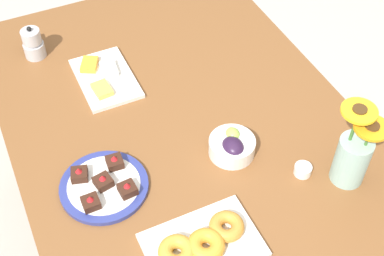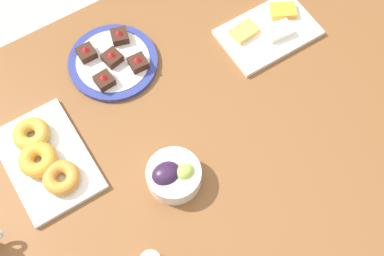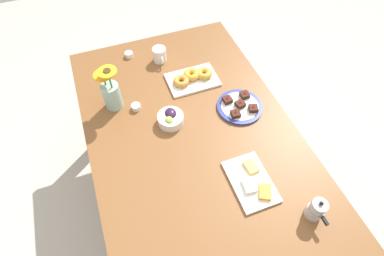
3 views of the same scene
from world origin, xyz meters
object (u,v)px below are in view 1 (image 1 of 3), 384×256
object	(u,v)px
croissant_platter	(203,243)
moka_pot	(33,44)
flower_vase	(353,156)
grape_bowl	(232,146)
jam_cup_honey	(303,170)
cheese_platter	(104,77)
dessert_plate	(104,186)
dining_table	(192,156)

from	to	relation	value
croissant_platter	moka_pot	distance (m)	0.92
moka_pot	flower_vase	bearing A→B (deg)	-143.44
croissant_platter	flower_vase	distance (m)	0.46
moka_pot	grape_bowl	bearing A→B (deg)	-148.76
croissant_platter	jam_cup_honey	bearing A→B (deg)	-75.21
croissant_platter	cheese_platter	bearing A→B (deg)	1.82
cheese_platter	grape_bowl	bearing A→B (deg)	-152.77
grape_bowl	cheese_platter	world-z (taller)	grape_bowl
cheese_platter	dessert_plate	xyz separation A→B (m)	(-0.41, 0.14, 0.00)
grape_bowl	flower_vase	xyz separation A→B (m)	(-0.21, -0.24, 0.06)
jam_cup_honey	croissant_platter	bearing A→B (deg)	104.79
croissant_platter	flower_vase	size ratio (longest dim) A/B	1.08
croissant_platter	flower_vase	xyz separation A→B (m)	(0.03, -0.45, 0.07)
croissant_platter	moka_pot	world-z (taller)	moka_pot
dining_table	moka_pot	distance (m)	0.66
flower_vase	grape_bowl	bearing A→B (deg)	49.48
dining_table	jam_cup_honey	xyz separation A→B (m)	(-0.25, -0.22, 0.10)
cheese_platter	jam_cup_honey	bearing A→B (deg)	-147.86
croissant_platter	flower_vase	world-z (taller)	flower_vase
dessert_plate	jam_cup_honey	bearing A→B (deg)	-109.61
dining_table	croissant_platter	bearing A→B (deg)	159.09
flower_vase	moka_pot	xyz separation A→B (m)	(0.87, 0.64, -0.04)
cheese_platter	jam_cup_honey	xyz separation A→B (m)	(-0.59, -0.37, 0.00)
grape_bowl	dessert_plate	distance (m)	0.37
grape_bowl	dessert_plate	size ratio (longest dim) A/B	0.55
grape_bowl	cheese_platter	size ratio (longest dim) A/B	0.50
grape_bowl	moka_pot	size ratio (longest dim) A/B	1.10
dining_table	flower_vase	bearing A→B (deg)	-133.96
cheese_platter	croissant_platter	distance (m)	0.68
grape_bowl	cheese_platter	bearing A→B (deg)	27.23
dining_table	cheese_platter	distance (m)	0.39
dining_table	jam_cup_honey	bearing A→B (deg)	-138.40
dessert_plate	moka_pot	distance (m)	0.62
dining_table	dessert_plate	xyz separation A→B (m)	(-0.07, 0.29, 0.10)
grape_bowl	dessert_plate	xyz separation A→B (m)	(0.04, 0.37, -0.02)
moka_pot	croissant_platter	bearing A→B (deg)	-167.87
dessert_plate	croissant_platter	bearing A→B (deg)	-149.55
grape_bowl	flower_vase	bearing A→B (deg)	-130.52
dining_table	jam_cup_honey	size ratio (longest dim) A/B	33.33
dining_table	flower_vase	world-z (taller)	flower_vase
cheese_platter	flower_vase	bearing A→B (deg)	-144.12
grape_bowl	cheese_platter	distance (m)	0.50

